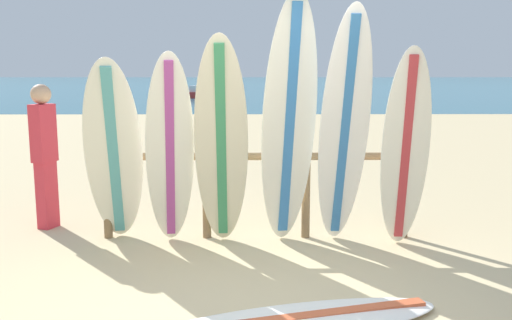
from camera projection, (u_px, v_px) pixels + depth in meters
name	position (u px, v px, depth m)	size (l,w,h in m)	color
ground_plane	(247.00, 320.00, 4.08)	(120.00, 120.00, 0.00)	#D3BC8C
ocean_water	(251.00, 84.00, 61.29)	(120.00, 80.00, 0.01)	teal
surfboard_rack	(256.00, 177.00, 5.96)	(3.28, 0.09, 1.03)	olive
surfboard_leaning_far_left	(114.00, 154.00, 5.57)	(0.69, 0.96, 1.92)	silver
surfboard_leaning_left	(170.00, 153.00, 5.49)	(0.60, 0.85, 1.97)	white
surfboard_leaning_center_left	(221.00, 145.00, 5.46)	(0.54, 0.82, 2.13)	beige
surfboard_leaning_center	(289.00, 124.00, 5.55)	(0.65, 0.72, 2.52)	white
surfboard_leaning_center_right	(344.00, 132.00, 5.44)	(0.51, 0.93, 2.38)	white
surfboard_leaning_right	(405.00, 150.00, 5.50)	(0.51, 0.56, 2.02)	white
beachgoer_standing	(44.00, 150.00, 6.29)	(0.25, 0.30, 1.63)	#D8333F
small_boat_offshore	(198.00, 94.00, 33.16)	(2.43, 1.69, 0.71)	#B22D28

